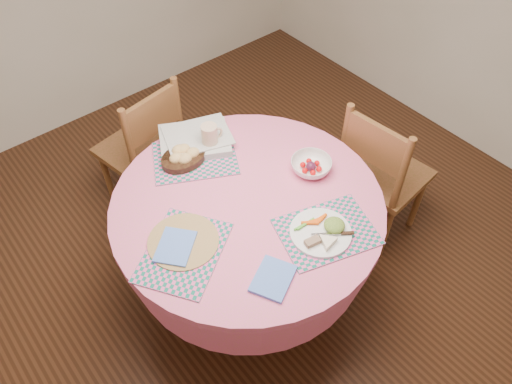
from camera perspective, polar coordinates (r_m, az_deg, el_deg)
ground at (r=2.85m, az=-0.79°, el=-11.10°), size 4.00×4.00×0.00m
dining_table at (r=2.39m, az=-0.93°, el=-4.19°), size 1.24×1.24×0.75m
chair_right at (r=2.82m, az=13.97°, el=2.12°), size 0.45×0.47×0.93m
chair_back at (r=2.97m, az=-12.56°, el=5.08°), size 0.49×0.47×0.92m
placemat_front at (r=2.15m, az=8.06°, el=-4.49°), size 0.47×0.41×0.01m
placemat_left at (r=2.09m, az=-8.28°, el=-6.79°), size 0.50×0.47×0.01m
placemat_back at (r=2.45m, az=-6.97°, el=3.85°), size 0.49×0.45×0.01m
wicker_trivet at (r=2.12m, az=-8.30°, el=-5.61°), size 0.30×0.30×0.01m
napkin_near at (r=1.99m, az=1.96°, el=-9.86°), size 0.22×0.21×0.01m
napkin_far at (r=2.09m, az=-9.20°, el=-6.20°), size 0.23×0.22×0.01m
dinner_plate at (r=2.13m, az=7.67°, el=-4.46°), size 0.26×0.26×0.05m
bread_bowl at (r=2.42m, az=-8.30°, el=4.12°), size 0.23×0.23×0.08m
latte_mug at (r=2.44m, az=-5.26°, el=6.26°), size 0.12×0.08×0.14m
fruit_bowl at (r=2.37m, az=6.31°, el=2.98°), size 0.22×0.22×0.06m
newspaper_stack at (r=2.51m, az=-6.97°, el=6.00°), size 0.43×0.40×0.04m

